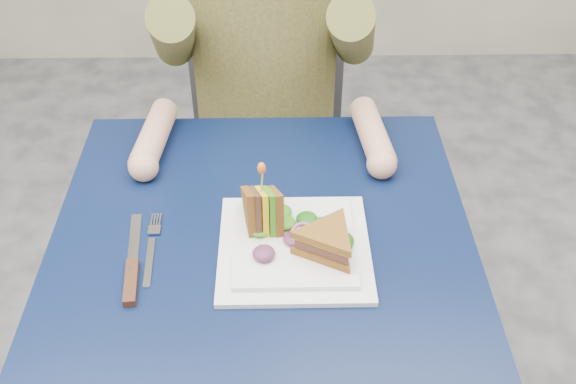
{
  "coord_description": "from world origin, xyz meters",
  "views": [
    {
      "loc": [
        0.03,
        -0.87,
        1.56
      ],
      "look_at": [
        0.05,
        0.01,
        0.82
      ],
      "focal_mm": 42.0,
      "sensor_mm": 36.0,
      "label": 1
    }
  ],
  "objects_px": {
    "diner": "(263,6)",
    "sandwich_flat": "(328,241)",
    "chair": "(267,119)",
    "knife": "(132,274)",
    "plate": "(294,247)",
    "sandwich_upright": "(263,210)",
    "fork": "(151,250)",
    "table": "(263,266)"
  },
  "relations": [
    {
      "from": "table",
      "to": "fork",
      "type": "xyz_separation_m",
      "value": [
        -0.19,
        -0.04,
        0.08
      ]
    },
    {
      "from": "sandwich_flat",
      "to": "chair",
      "type": "bearing_deg",
      "value": 98.78
    },
    {
      "from": "table",
      "to": "knife",
      "type": "height_order",
      "value": "knife"
    },
    {
      "from": "diner",
      "to": "plate",
      "type": "xyz_separation_m",
      "value": [
        0.06,
        -0.58,
        -0.18
      ]
    },
    {
      "from": "sandwich_flat",
      "to": "fork",
      "type": "distance_m",
      "value": 0.31
    },
    {
      "from": "sandwich_flat",
      "to": "sandwich_upright",
      "type": "relative_size",
      "value": 1.24
    },
    {
      "from": "chair",
      "to": "diner",
      "type": "height_order",
      "value": "diner"
    },
    {
      "from": "fork",
      "to": "chair",
      "type": "bearing_deg",
      "value": 74.58
    },
    {
      "from": "sandwich_upright",
      "to": "chair",
      "type": "bearing_deg",
      "value": 90.23
    },
    {
      "from": "chair",
      "to": "plate",
      "type": "relative_size",
      "value": 3.58
    },
    {
      "from": "chair",
      "to": "knife",
      "type": "height_order",
      "value": "chair"
    },
    {
      "from": "chair",
      "to": "sandwich_upright",
      "type": "bearing_deg",
      "value": -89.77
    },
    {
      "from": "table",
      "to": "sandwich_upright",
      "type": "bearing_deg",
      "value": 64.26
    },
    {
      "from": "diner",
      "to": "sandwich_flat",
      "type": "height_order",
      "value": "diner"
    },
    {
      "from": "sandwich_flat",
      "to": "knife",
      "type": "bearing_deg",
      "value": -174.52
    },
    {
      "from": "fork",
      "to": "diner",
      "type": "bearing_deg",
      "value": 71.79
    },
    {
      "from": "sandwich_flat",
      "to": "knife",
      "type": "height_order",
      "value": "sandwich_flat"
    },
    {
      "from": "fork",
      "to": "plate",
      "type": "bearing_deg",
      "value": -0.35
    },
    {
      "from": "diner",
      "to": "sandwich_flat",
      "type": "xyz_separation_m",
      "value": [
        0.11,
        -0.61,
        -0.14
      ]
    },
    {
      "from": "diner",
      "to": "knife",
      "type": "bearing_deg",
      "value": -108.57
    },
    {
      "from": "chair",
      "to": "fork",
      "type": "distance_m",
      "value": 0.75
    },
    {
      "from": "table",
      "to": "sandwich_upright",
      "type": "xyz_separation_m",
      "value": [
        0.0,
        0.01,
        0.13
      ]
    },
    {
      "from": "table",
      "to": "fork",
      "type": "height_order",
      "value": "fork"
    },
    {
      "from": "chair",
      "to": "diner",
      "type": "xyz_separation_m",
      "value": [
        -0.0,
        -0.11,
        0.37
      ]
    },
    {
      "from": "plate",
      "to": "chair",
      "type": "bearing_deg",
      "value": 94.62
    },
    {
      "from": "table",
      "to": "knife",
      "type": "xyz_separation_m",
      "value": [
        -0.21,
        -0.1,
        0.09
      ]
    },
    {
      "from": "sandwich_flat",
      "to": "knife",
      "type": "xyz_separation_m",
      "value": [
        -0.33,
        -0.03,
        -0.04
      ]
    },
    {
      "from": "diner",
      "to": "sandwich_flat",
      "type": "relative_size",
      "value": 4.4
    },
    {
      "from": "sandwich_flat",
      "to": "knife",
      "type": "relative_size",
      "value": 0.76
    },
    {
      "from": "diner",
      "to": "sandwich_upright",
      "type": "bearing_deg",
      "value": -89.72
    },
    {
      "from": "sandwich_upright",
      "to": "fork",
      "type": "relative_size",
      "value": 0.76
    },
    {
      "from": "diner",
      "to": "fork",
      "type": "height_order",
      "value": "diner"
    },
    {
      "from": "sandwich_flat",
      "to": "fork",
      "type": "bearing_deg",
      "value": 174.99
    },
    {
      "from": "diner",
      "to": "sandwich_flat",
      "type": "bearing_deg",
      "value": -79.64
    },
    {
      "from": "knife",
      "to": "sandwich_flat",
      "type": "bearing_deg",
      "value": 5.48
    },
    {
      "from": "plate",
      "to": "sandwich_upright",
      "type": "bearing_deg",
      "value": 139.98
    },
    {
      "from": "table",
      "to": "fork",
      "type": "relative_size",
      "value": 4.18
    },
    {
      "from": "plate",
      "to": "knife",
      "type": "height_order",
      "value": "plate"
    },
    {
      "from": "diner",
      "to": "plate",
      "type": "height_order",
      "value": "diner"
    },
    {
      "from": "chair",
      "to": "sandwich_upright",
      "type": "xyz_separation_m",
      "value": [
        0.0,
        -0.65,
        0.24
      ]
    },
    {
      "from": "chair",
      "to": "sandwich_upright",
      "type": "distance_m",
      "value": 0.69
    },
    {
      "from": "knife",
      "to": "table",
      "type": "bearing_deg",
      "value": 24.01
    }
  ]
}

